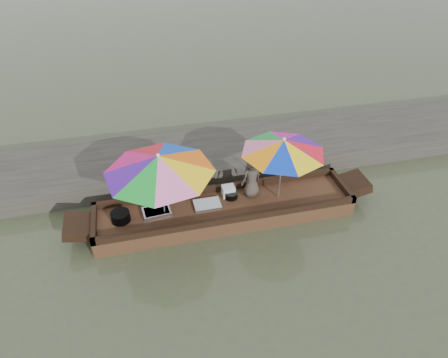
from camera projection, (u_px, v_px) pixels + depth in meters
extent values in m
plane|color=#3D4430|center=(225.00, 217.00, 8.97)|extent=(80.00, 80.00, 0.00)
cube|color=#2D2B26|center=(206.00, 156.00, 10.54)|extent=(22.00, 2.20, 0.50)
cube|color=#402415|center=(225.00, 211.00, 8.87)|extent=(5.67, 1.20, 0.35)
cylinder|color=black|center=(121.00, 217.00, 8.31)|extent=(0.40, 0.40, 0.21)
cube|color=silver|center=(157.00, 212.00, 8.52)|extent=(0.61, 0.45, 0.09)
cube|color=silver|center=(207.00, 205.00, 8.74)|extent=(0.58, 0.40, 0.06)
cylinder|color=black|center=(231.00, 195.00, 8.95)|extent=(0.30, 0.30, 0.14)
cube|color=silver|center=(228.00, 191.00, 8.96)|extent=(0.28, 0.22, 0.26)
imported|color=#403931|center=(252.00, 177.00, 8.78)|extent=(0.55, 0.44, 0.98)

